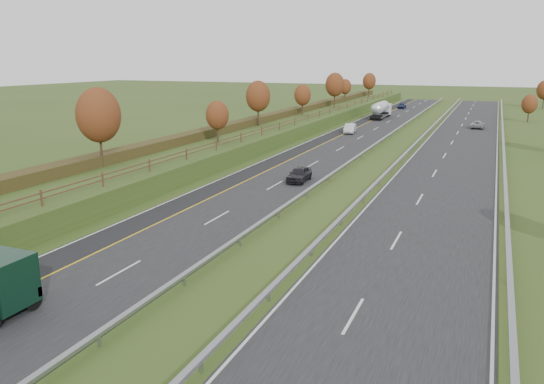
{
  "coord_description": "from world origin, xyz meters",
  "views": [
    {
      "loc": [
        20.66,
        -12.28,
        12.16
      ],
      "look_at": [
        5.36,
        24.4,
        2.2
      ],
      "focal_mm": 35.0,
      "sensor_mm": 36.0,
      "label": 1
    }
  ],
  "objects_px": {
    "car_small_far": "(402,106)",
    "road_tanker": "(381,109)",
    "car_silver_mid": "(350,128)",
    "car_oncoming": "(478,124)",
    "car_dark_near": "(299,174)"
  },
  "relations": [
    {
      "from": "car_small_far",
      "to": "car_oncoming",
      "type": "bearing_deg",
      "value": -63.6
    },
    {
      "from": "car_small_far",
      "to": "car_dark_near",
      "type": "bearing_deg",
      "value": -89.68
    },
    {
      "from": "car_silver_mid",
      "to": "car_small_far",
      "type": "height_order",
      "value": "car_silver_mid"
    },
    {
      "from": "road_tanker",
      "to": "car_silver_mid",
      "type": "relative_size",
      "value": 2.33
    },
    {
      "from": "car_dark_near",
      "to": "car_oncoming",
      "type": "xyz_separation_m",
      "value": [
        15.23,
        53.17,
        -0.07
      ]
    },
    {
      "from": "road_tanker",
      "to": "car_dark_near",
      "type": "relative_size",
      "value": 2.55
    },
    {
      "from": "car_silver_mid",
      "to": "car_oncoming",
      "type": "relative_size",
      "value": 0.99
    },
    {
      "from": "road_tanker",
      "to": "car_silver_mid",
      "type": "xyz_separation_m",
      "value": [
        -0.04,
        -25.8,
        -1.03
      ]
    },
    {
      "from": "car_small_far",
      "to": "road_tanker",
      "type": "bearing_deg",
      "value": -93.24
    },
    {
      "from": "car_small_far",
      "to": "car_silver_mid",
      "type": "bearing_deg",
      "value": -92.8
    },
    {
      "from": "car_silver_mid",
      "to": "road_tanker",
      "type": "bearing_deg",
      "value": 82.33
    },
    {
      "from": "road_tanker",
      "to": "car_oncoming",
      "type": "distance_m",
      "value": 22.3
    },
    {
      "from": "car_dark_near",
      "to": "car_oncoming",
      "type": "distance_m",
      "value": 55.31
    },
    {
      "from": "car_silver_mid",
      "to": "car_oncoming",
      "type": "height_order",
      "value": "car_silver_mid"
    },
    {
      "from": "car_small_far",
      "to": "car_oncoming",
      "type": "xyz_separation_m",
      "value": [
        19.26,
        -35.19,
        0.02
      ]
    }
  ]
}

